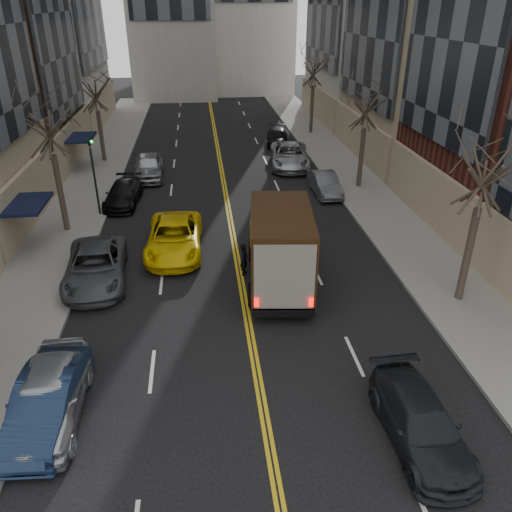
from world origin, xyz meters
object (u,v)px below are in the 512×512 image
at_px(observer_sedan, 421,423).
at_px(pedestrian, 244,259).
at_px(ups_truck, 280,246).
at_px(taxi, 174,237).

distance_m(observer_sedan, pedestrian, 10.88).
bearing_deg(observer_sedan, pedestrian, 110.08).
bearing_deg(observer_sedan, ups_truck, 104.11).
relative_size(ups_truck, pedestrian, 4.49).
xyz_separation_m(taxi, pedestrian, (3.19, -2.62, -0.03)).
distance_m(ups_truck, observer_sedan, 9.55).
distance_m(taxi, pedestrian, 4.13).
bearing_deg(pedestrian, observer_sedan, -145.09).
bearing_deg(ups_truck, taxi, 148.33).
bearing_deg(ups_truck, observer_sedan, -68.21).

